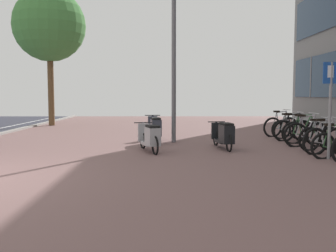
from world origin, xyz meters
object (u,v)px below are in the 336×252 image
Objects in this scene: bicycle_rack_02 at (326,141)px; bicycle_rack_04 at (307,135)px; bicycle_rack_03 at (320,138)px; parking_sign at (330,99)px; lamp_post at (174,29)px; street_tree at (49,26)px; scooter_near at (150,137)px; scooter_mid at (224,135)px; bicycle_rack_01 at (335,145)px; bicycle_rack_08 at (281,127)px; bicycle_rack_07 at (290,129)px; bicycle_rack_06 at (293,130)px; bicycle_rack_05 at (304,133)px; scooter_far at (155,129)px.

bicycle_rack_04 is at bearing 88.69° from bicycle_rack_02.
bicycle_rack_03 is 1.87m from parking_sign.
lamp_post is 0.98× the size of street_tree.
scooter_near is 0.91× the size of scooter_mid.
street_tree is (-5.23, 8.80, 4.48)m from scooter_near.
lamp_post reaches higher than bicycle_rack_04.
bicycle_rack_02 is at bearing 83.86° from bicycle_rack_01.
bicycle_rack_03 is 0.20× the size of lamp_post.
bicycle_rack_08 is at bearing 51.23° from scooter_mid.
bicycle_rack_01 is at bearing -93.72° from bicycle_rack_07.
scooter_mid is 0.28× the size of lamp_post.
bicycle_rack_06 is at bearing 87.28° from bicycle_rack_01.
bicycle_rack_08 is (-0.03, 3.42, 0.03)m from bicycle_rack_03.
bicycle_rack_05 is at bearing -6.05° from lamp_post.
bicycle_rack_05 is at bearing 87.15° from bicycle_rack_03.
parking_sign is at bearing -42.14° from lamp_post.
bicycle_rack_08 is 4.12m from scooter_mid.
bicycle_rack_01 is 0.69m from bicycle_rack_02.
bicycle_rack_06 is at bearing 26.91° from scooter_near.
bicycle_rack_01 is 1.12m from parking_sign.
bicycle_rack_04 is 4.64m from scooter_far.
bicycle_rack_04 is 1.03× the size of bicycle_rack_08.
bicycle_rack_04 reaches higher than scooter_far.
scooter_near is (-4.47, 1.07, 0.07)m from bicycle_rack_01.
bicycle_rack_07 is 5.63m from scooter_near.
bicycle_rack_07 is 0.58× the size of parking_sign.
scooter_mid is 11.91m from street_tree.
parking_sign reaches higher than scooter_mid.
street_tree reaches higher than bicycle_rack_01.
bicycle_rack_04 is 0.70m from bicycle_rack_05.
bicycle_rack_08 is 0.77× the size of scooter_mid.
bicycle_rack_07 is 0.20× the size of street_tree.
bicycle_rack_03 is 3.42m from bicycle_rack_08.
scooter_far is at bearing 87.92° from scooter_near.
bicycle_rack_04 is 0.22× the size of lamp_post.
bicycle_rack_08 is at bearing 88.05° from bicycle_rack_01.
street_tree is (-9.77, 9.19, 4.52)m from bicycle_rack_02.
lamp_post is at bearing 140.15° from bicycle_rack_01.
bicycle_rack_08 reaches higher than scooter_mid.
bicycle_rack_05 is 1.06× the size of bicycle_rack_07.
parking_sign is at bearing -95.67° from bicycle_rack_06.
bicycle_rack_04 is 2.56m from scooter_mid.
bicycle_rack_06 is 0.61× the size of parking_sign.
bicycle_rack_03 is 0.57× the size of parking_sign.
bicycle_rack_06 is 3.70m from parking_sign.
parking_sign reaches higher than bicycle_rack_06.
street_tree reaches higher than bicycle_rack_03.
street_tree is (-9.89, 8.50, 4.54)m from bicycle_rack_03.
bicycle_rack_04 is 2.74m from bicycle_rack_08.
bicycle_rack_01 is 0.20× the size of lamp_post.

